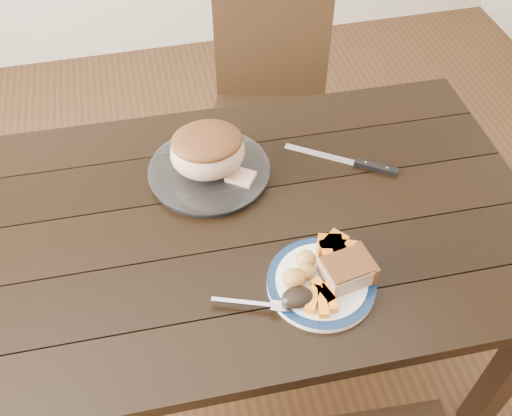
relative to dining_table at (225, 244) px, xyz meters
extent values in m
plane|color=#472B16|center=(0.00, 0.00, -0.66)|extent=(4.00, 4.00, 0.00)
cube|color=black|center=(0.00, 0.00, 0.07)|extent=(1.62, 0.94, 0.04)
cube|color=black|center=(0.71, -0.39, -0.30)|extent=(0.07, 0.07, 0.71)
cube|color=black|center=(0.73, 0.35, -0.30)|extent=(0.07, 0.07, 0.71)
cube|color=black|center=(0.29, 0.65, -0.21)|extent=(0.52, 0.52, 0.04)
cube|color=black|center=(0.34, 0.84, 0.04)|extent=(0.41, 0.15, 0.46)
cube|color=black|center=(0.51, 0.77, -0.44)|extent=(0.04, 0.04, 0.43)
cube|color=black|center=(0.41, 0.43, -0.44)|extent=(0.04, 0.04, 0.43)
cube|color=black|center=(0.16, 0.87, -0.44)|extent=(0.04, 0.04, 0.43)
cube|color=black|center=(0.06, 0.53, -0.44)|extent=(0.04, 0.04, 0.43)
cylinder|color=white|center=(0.18, -0.24, 0.10)|extent=(0.25, 0.25, 0.02)
torus|color=#0C2040|center=(0.18, -0.24, 0.11)|extent=(0.25, 0.25, 0.02)
cylinder|color=white|center=(0.00, 0.17, 0.10)|extent=(0.32, 0.32, 0.02)
cube|color=tan|center=(0.24, -0.24, 0.14)|extent=(0.12, 0.10, 0.05)
ellipsoid|color=gold|center=(0.15, -0.22, 0.13)|extent=(0.04, 0.04, 0.04)
ellipsoid|color=gold|center=(0.12, -0.24, 0.14)|extent=(0.05, 0.05, 0.04)
ellipsoid|color=gold|center=(0.16, -0.19, 0.13)|extent=(0.05, 0.04, 0.04)
cube|color=orange|center=(0.14, -0.29, 0.12)|extent=(0.05, 0.07, 0.02)
cube|color=orange|center=(0.17, -0.28, 0.12)|extent=(0.04, 0.07, 0.02)
cube|color=orange|center=(0.18, -0.30, 0.12)|extent=(0.03, 0.07, 0.02)
cube|color=orange|center=(0.16, -0.30, 0.12)|extent=(0.04, 0.07, 0.02)
cube|color=orange|center=(0.22, -0.18, 0.13)|extent=(0.06, 0.06, 0.04)
cube|color=orange|center=(0.25, -0.19, 0.13)|extent=(0.07, 0.06, 0.04)
cube|color=orange|center=(0.22, -0.16, 0.13)|extent=(0.06, 0.06, 0.04)
cube|color=orange|center=(0.24, -0.16, 0.13)|extent=(0.07, 0.07, 0.04)
ellipsoid|color=black|center=(0.11, -0.28, 0.13)|extent=(0.07, 0.05, 0.03)
cube|color=silver|center=(0.00, -0.26, 0.11)|extent=(0.13, 0.06, 0.00)
cube|color=silver|center=(0.07, -0.29, 0.11)|extent=(0.05, 0.04, 0.00)
ellipsoid|color=tan|center=(0.00, 0.17, 0.17)|extent=(0.20, 0.17, 0.13)
cube|color=tan|center=(0.07, 0.12, 0.12)|extent=(0.09, 0.09, 0.02)
cube|color=silver|center=(0.31, 0.18, 0.09)|extent=(0.18, 0.13, 0.00)
cube|color=black|center=(0.44, 0.09, 0.10)|extent=(0.11, 0.08, 0.01)
camera|label=1|loc=(-0.13, -0.92, 1.19)|focal=40.00mm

